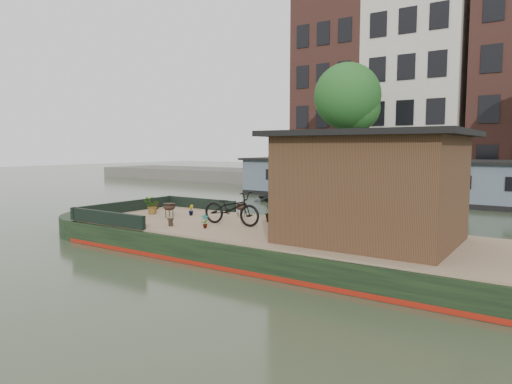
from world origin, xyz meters
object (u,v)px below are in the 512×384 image
Objects in this scene: bicycle at (232,208)px; dinghy at (282,196)px; potted_plant_a at (205,221)px; brazier_front at (169,210)px; brazier_rear at (241,210)px; cabin at (371,186)px.

dinghy is at bearing 19.62° from bicycle.
potted_plant_a is 11.27m from dinghy.
dinghy is (-1.90, 9.69, -0.55)m from brazier_front.
bicycle is at bearing -63.76° from brazier_rear.
brazier_front reaches higher than brazier_rear.
cabin is at bearing -118.83° from dinghy.
potted_plant_a is at bearing -21.69° from brazier_front.
bicycle is at bearing -0.87° from brazier_front.
potted_plant_a is 0.89× the size of brazier_front.
brazier_front is at bearing -142.66° from brazier_rear.
bicycle is 2.37m from brazier_front.
dinghy is (-4.25, 9.73, -0.80)m from bicycle.
brazier_front is 2.14m from brazier_rear.
cabin reaches higher than brazier_front.
bicycle is 4.66× the size of potted_plant_a.
dinghy is (-3.60, 8.39, -0.55)m from brazier_rear.
brazier_front is at bearing -179.52° from cabin.
cabin reaches higher than bicycle.
cabin is at bearing 12.29° from potted_plant_a.
cabin is 12.66m from dinghy.
cabin reaches higher than dinghy.
cabin is at bearing -15.58° from brazier_rear.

